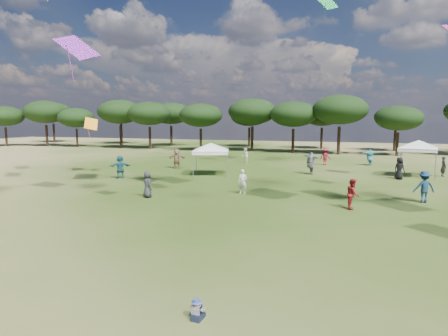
# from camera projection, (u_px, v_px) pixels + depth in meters

# --- Properties ---
(tree_line) EXTENTS (108.78, 17.63, 7.77)m
(tree_line) POSITION_uv_depth(u_px,v_px,m) (333.00, 112.00, 50.52)
(tree_line) COLOR black
(tree_line) RESTS_ON ground
(tent_left) EXTENTS (5.54, 5.54, 2.93)m
(tent_left) POSITION_uv_depth(u_px,v_px,m) (211.00, 145.00, 30.36)
(tent_left) COLOR gray
(tent_left) RESTS_ON ground
(tent_right) EXTENTS (5.39, 5.39, 3.22)m
(tent_right) POSITION_uv_depth(u_px,v_px,m) (419.00, 142.00, 29.28)
(tent_right) COLOR gray
(tent_right) RESTS_ON ground
(toddler) EXTENTS (0.36, 0.39, 0.52)m
(toddler) POSITION_uv_depth(u_px,v_px,m) (197.00, 310.00, 8.63)
(toddler) COLOR black
(toddler) RESTS_ON ground
(festival_crowd) EXTENTS (31.46, 20.84, 1.89)m
(festival_crowd) POSITION_uv_depth(u_px,v_px,m) (308.00, 166.00, 29.67)
(festival_crowd) COLOR silver
(festival_crowd) RESTS_ON ground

